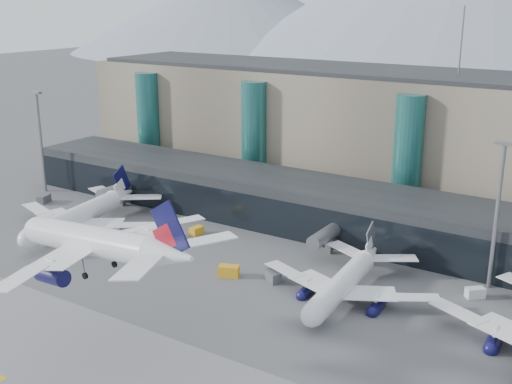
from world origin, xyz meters
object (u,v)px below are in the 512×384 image
(hero_jet, at_px, (107,237))
(veh_c, at_px, (273,276))
(lightmast_left, at_px, (40,136))
(jet_parked_mid, at_px, (348,272))
(veh_d, at_px, (475,293))
(lightmast_mid, at_px, (498,207))
(veh_h, at_px, (229,271))
(veh_f, at_px, (44,199))
(veh_a, at_px, (123,244))
(veh_b, at_px, (197,231))
(jet_parked_left, at_px, (86,207))

(hero_jet, distance_m, veh_c, 37.57)
(lightmast_left, bearing_deg, hero_jet, -33.68)
(jet_parked_mid, distance_m, veh_d, 21.24)
(lightmast_mid, xyz_separation_m, veh_h, (-40.09, -20.53, -13.42))
(hero_jet, relative_size, veh_f, 10.00)
(veh_a, bearing_deg, veh_b, 59.89)
(veh_a, height_order, veh_h, veh_h)
(hero_jet, bearing_deg, veh_b, 120.86)
(veh_d, bearing_deg, lightmast_left, 137.53)
(hero_jet, bearing_deg, jet_parked_mid, 68.67)
(jet_parked_left, xyz_separation_m, veh_f, (-21.79, 6.33, -3.60))
(veh_h, bearing_deg, jet_parked_mid, -8.42)
(jet_parked_left, bearing_deg, veh_c, -100.62)
(lightmast_mid, distance_m, veh_b, 59.92)
(lightmast_left, xyz_separation_m, jet_parked_mid, (90.79, -12.68, -10.46))
(jet_parked_mid, bearing_deg, jet_parked_left, 86.07)
(veh_a, xyz_separation_m, veh_f, (-36.93, 11.16, 0.05))
(jet_parked_left, xyz_separation_m, jet_parked_mid, (61.26, 0.54, -0.63))
(jet_parked_mid, bearing_deg, lightmast_mid, -55.21)
(hero_jet, bearing_deg, jet_parked_left, 147.08)
(veh_a, xyz_separation_m, veh_b, (7.39, 14.12, -0.12))
(hero_jet, distance_m, jet_parked_left, 56.69)
(lightmast_left, xyz_separation_m, veh_f, (7.74, -6.90, -13.42))
(jet_parked_left, relative_size, jet_parked_mid, 1.15)
(hero_jet, relative_size, jet_parked_left, 0.95)
(lightmast_mid, relative_size, veh_b, 8.93)
(veh_c, bearing_deg, veh_d, 54.38)
(lightmast_left, relative_size, jet_parked_mid, 0.79)
(jet_parked_mid, distance_m, veh_a, 46.53)
(veh_f, bearing_deg, jet_parked_mid, -111.50)
(lightmast_left, height_order, veh_c, lightmast_left)
(veh_a, height_order, veh_f, veh_f)
(lightmast_mid, xyz_separation_m, veh_f, (-102.26, -9.90, -13.42))
(lightmast_left, height_order, veh_f, lightmast_left)
(veh_c, bearing_deg, hero_jet, -66.76)
(lightmast_mid, bearing_deg, veh_d, -99.59)
(jet_parked_mid, relative_size, veh_a, 9.67)
(lightmast_left, xyz_separation_m, veh_h, (69.91, -17.53, -13.42))
(veh_a, bearing_deg, lightmast_mid, 15.38)
(hero_jet, height_order, veh_h, hero_jet)
(hero_jet, relative_size, veh_a, 10.60)
(lightmast_left, relative_size, jet_parked_left, 0.68)
(veh_a, relative_size, veh_d, 1.10)
(lightmast_mid, relative_size, jet_parked_mid, 0.79)
(jet_parked_mid, bearing_deg, veh_f, 81.58)
(jet_parked_left, distance_m, veh_a, 16.30)
(veh_b, bearing_deg, veh_h, -120.84)
(jet_parked_mid, bearing_deg, veh_a, 92.22)
(veh_d, xyz_separation_m, veh_f, (-101.36, -4.54, 0.12))
(lightmast_mid, xyz_separation_m, jet_parked_mid, (-19.21, -15.68, -10.46))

